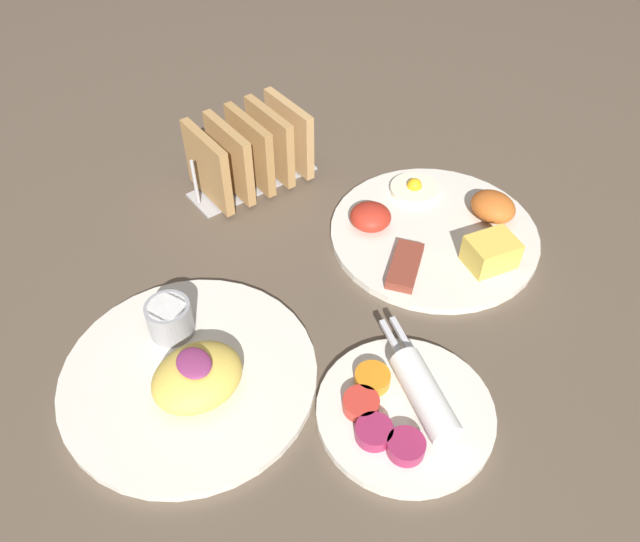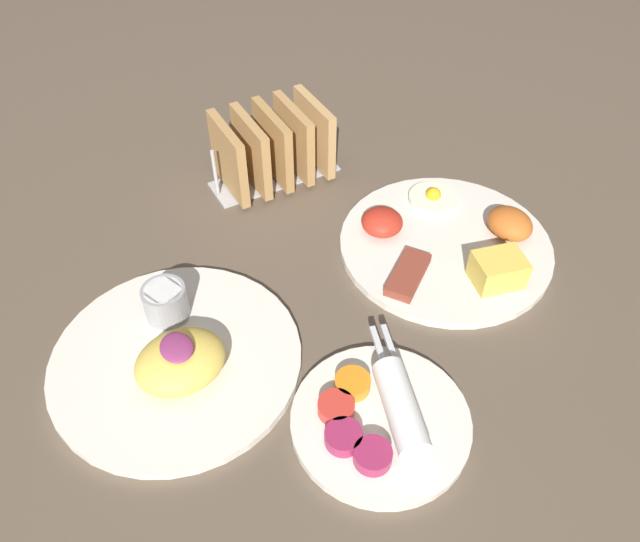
{
  "view_description": "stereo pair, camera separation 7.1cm",
  "coord_description": "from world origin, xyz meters",
  "px_view_note": "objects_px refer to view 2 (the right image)",
  "views": [
    {
      "loc": [
        0.41,
        -0.28,
        0.54
      ],
      "look_at": [
        0.02,
        0.02,
        0.03
      ],
      "focal_mm": 35.0,
      "sensor_mm": 36.0,
      "label": 1
    },
    {
      "loc": [
        0.45,
        -0.22,
        0.54
      ],
      "look_at": [
        0.02,
        0.02,
        0.03
      ],
      "focal_mm": 35.0,
      "sensor_mm": 36.0,
      "label": 2
    }
  ],
  "objects_px": {
    "toast_rack": "(273,148)",
    "plate_condiments": "(381,417)",
    "plate_breakfast": "(449,242)",
    "plate_foreground": "(176,354)"
  },
  "relations": [
    {
      "from": "plate_breakfast",
      "to": "plate_foreground",
      "type": "bearing_deg",
      "value": -89.45
    },
    {
      "from": "plate_breakfast",
      "to": "plate_condiments",
      "type": "bearing_deg",
      "value": -51.17
    },
    {
      "from": "plate_breakfast",
      "to": "toast_rack",
      "type": "bearing_deg",
      "value": -151.96
    },
    {
      "from": "plate_condiments",
      "to": "plate_foreground",
      "type": "bearing_deg",
      "value": -138.05
    },
    {
      "from": "toast_rack",
      "to": "plate_condiments",
      "type": "bearing_deg",
      "value": -11.48
    },
    {
      "from": "plate_foreground",
      "to": "toast_rack",
      "type": "xyz_separation_m",
      "value": [
        -0.24,
        0.23,
        0.03
      ]
    },
    {
      "from": "plate_foreground",
      "to": "plate_condiments",
      "type": "bearing_deg",
      "value": 41.95
    },
    {
      "from": "plate_breakfast",
      "to": "plate_foreground",
      "type": "height_order",
      "value": "plate_foreground"
    },
    {
      "from": "plate_condiments",
      "to": "toast_rack",
      "type": "relative_size",
      "value": 0.99
    },
    {
      "from": "plate_condiments",
      "to": "plate_foreground",
      "type": "relative_size",
      "value": 0.67
    }
  ]
}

